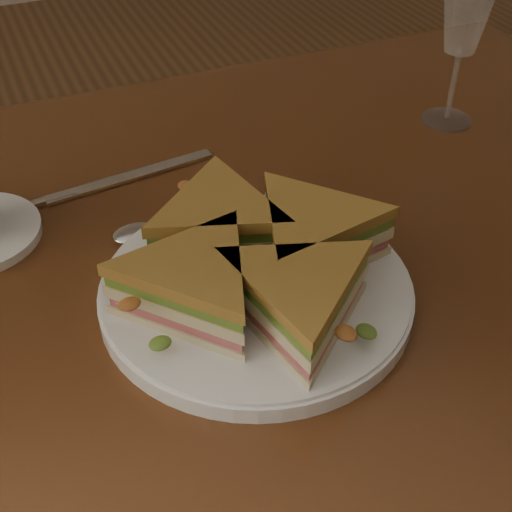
% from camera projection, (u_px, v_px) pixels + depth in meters
% --- Properties ---
extents(table, '(1.20, 0.80, 0.75)m').
position_uv_depth(table, '(240.00, 319.00, 0.77)').
color(table, '#3A1C0D').
rests_on(table, ground).
extents(plate, '(0.28, 0.28, 0.02)m').
position_uv_depth(plate, '(256.00, 292.00, 0.65)').
color(plate, white).
rests_on(plate, table).
extents(sandwich_wedges, '(0.30, 0.30, 0.06)m').
position_uv_depth(sandwich_wedges, '(256.00, 260.00, 0.62)').
color(sandwich_wedges, beige).
rests_on(sandwich_wedges, plate).
extents(crisps_mound, '(0.09, 0.09, 0.05)m').
position_uv_depth(crisps_mound, '(256.00, 264.00, 0.63)').
color(crisps_mound, '#BB6018').
rests_on(crisps_mound, plate).
extents(spoon, '(0.18, 0.06, 0.01)m').
position_uv_depth(spoon, '(159.00, 232.00, 0.72)').
color(spoon, silver).
rests_on(spoon, table).
extents(knife, '(0.21, 0.04, 0.00)m').
position_uv_depth(knife, '(119.00, 180.00, 0.80)').
color(knife, silver).
rests_on(knife, table).
extents(wine_glass, '(0.07, 0.07, 0.19)m').
position_uv_depth(wine_glass, '(466.00, 14.00, 0.83)').
color(wine_glass, white).
rests_on(wine_glass, table).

